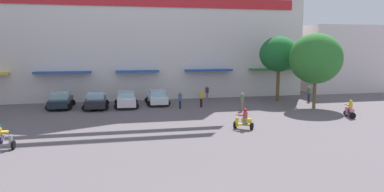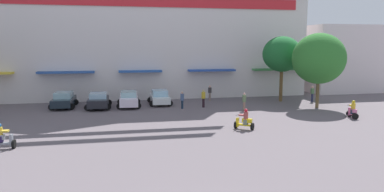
{
  "view_description": "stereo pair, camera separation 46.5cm",
  "coord_description": "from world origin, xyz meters",
  "px_view_note": "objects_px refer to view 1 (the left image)",
  "views": [
    {
      "loc": [
        -3.12,
        -9.88,
        5.86
      ],
      "look_at": [
        2.21,
        13.34,
        2.61
      ],
      "focal_mm": 34.33,
      "sensor_mm": 36.0,
      "label": 1
    },
    {
      "loc": [
        -2.67,
        -9.98,
        5.86
      ],
      "look_at": [
        2.21,
        13.34,
        2.61
      ],
      "focal_mm": 34.33,
      "sensor_mm": 36.0,
      "label": 2
    }
  ],
  "objects_px": {
    "plaza_tree_3": "(316,59)",
    "scooter_rider_1": "(1,139)",
    "scooter_rider_2": "(350,110)",
    "scooter_rider_4": "(244,121)",
    "pedestrian_4": "(242,100)",
    "plaza_tree_1": "(279,54)",
    "pedestrian_1": "(207,92)",
    "parked_car_1": "(96,101)",
    "parked_car_0": "(61,100)",
    "pedestrian_2": "(309,93)",
    "parked_car_3": "(157,97)",
    "pedestrian_3": "(180,99)",
    "pedestrian_0": "(201,97)",
    "parked_car_2": "(126,99)"
  },
  "relations": [
    {
      "from": "scooter_rider_4",
      "to": "pedestrian_3",
      "type": "bearing_deg",
      "value": 106.38
    },
    {
      "from": "parked_car_2",
      "to": "parked_car_3",
      "type": "bearing_deg",
      "value": 14.11
    },
    {
      "from": "scooter_rider_2",
      "to": "parked_car_0",
      "type": "bearing_deg",
      "value": 156.79
    },
    {
      "from": "scooter_rider_2",
      "to": "pedestrian_0",
      "type": "xyz_separation_m",
      "value": [
        -10.73,
        7.69,
        0.37
      ]
    },
    {
      "from": "pedestrian_3",
      "to": "scooter_rider_2",
      "type": "bearing_deg",
      "value": -29.65
    },
    {
      "from": "plaza_tree_1",
      "to": "pedestrian_1",
      "type": "height_order",
      "value": "plaza_tree_1"
    },
    {
      "from": "pedestrian_2",
      "to": "pedestrian_0",
      "type": "bearing_deg",
      "value": -175.04
    },
    {
      "from": "parked_car_0",
      "to": "pedestrian_2",
      "type": "distance_m",
      "value": 25.28
    },
    {
      "from": "scooter_rider_2",
      "to": "pedestrian_0",
      "type": "relative_size",
      "value": 0.87
    },
    {
      "from": "parked_car_1",
      "to": "pedestrian_1",
      "type": "height_order",
      "value": "pedestrian_1"
    },
    {
      "from": "pedestrian_1",
      "to": "scooter_rider_1",
      "type": "bearing_deg",
      "value": -136.21
    },
    {
      "from": "plaza_tree_1",
      "to": "pedestrian_2",
      "type": "height_order",
      "value": "plaza_tree_1"
    },
    {
      "from": "pedestrian_2",
      "to": "pedestrian_4",
      "type": "distance_m",
      "value": 9.65
    },
    {
      "from": "parked_car_3",
      "to": "scooter_rider_1",
      "type": "relative_size",
      "value": 2.72
    },
    {
      "from": "pedestrian_1",
      "to": "parked_car_0",
      "type": "bearing_deg",
      "value": -174.29
    },
    {
      "from": "pedestrian_1",
      "to": "plaza_tree_1",
      "type": "bearing_deg",
      "value": -14.64
    },
    {
      "from": "plaza_tree_3",
      "to": "parked_car_2",
      "type": "xyz_separation_m",
      "value": [
        -17.67,
        4.2,
        -3.92
      ]
    },
    {
      "from": "plaza_tree_3",
      "to": "parked_car_3",
      "type": "bearing_deg",
      "value": 161.1
    },
    {
      "from": "parked_car_1",
      "to": "plaza_tree_3",
      "type": "bearing_deg",
      "value": -11.04
    },
    {
      "from": "parked_car_3",
      "to": "parked_car_2",
      "type": "bearing_deg",
      "value": -165.89
    },
    {
      "from": "parked_car_2",
      "to": "pedestrian_0",
      "type": "relative_size",
      "value": 2.59
    },
    {
      "from": "parked_car_0",
      "to": "pedestrian_1",
      "type": "bearing_deg",
      "value": 5.71
    },
    {
      "from": "pedestrian_1",
      "to": "pedestrian_3",
      "type": "relative_size",
      "value": 1.02
    },
    {
      "from": "plaza_tree_1",
      "to": "scooter_rider_4",
      "type": "distance_m",
      "value": 15.21
    },
    {
      "from": "scooter_rider_2",
      "to": "pedestrian_3",
      "type": "relative_size",
      "value": 0.91
    },
    {
      "from": "parked_car_1",
      "to": "scooter_rider_4",
      "type": "bearing_deg",
      "value": -47.28
    },
    {
      "from": "parked_car_2",
      "to": "pedestrian_3",
      "type": "xyz_separation_m",
      "value": [
        4.89,
        -2.16,
        0.16
      ]
    },
    {
      "from": "scooter_rider_1",
      "to": "pedestrian_4",
      "type": "xyz_separation_m",
      "value": [
        17.88,
        9.04,
        0.33
      ]
    },
    {
      "from": "scooter_rider_2",
      "to": "plaza_tree_1",
      "type": "bearing_deg",
      "value": 99.94
    },
    {
      "from": "parked_car_2",
      "to": "scooter_rider_1",
      "type": "distance_m",
      "value": 15.51
    },
    {
      "from": "scooter_rider_2",
      "to": "pedestrian_4",
      "type": "xyz_separation_m",
      "value": [
        -7.55,
        5.04,
        0.35
      ]
    },
    {
      "from": "plaza_tree_1",
      "to": "pedestrian_4",
      "type": "xyz_separation_m",
      "value": [
        -5.83,
        -4.76,
        -4.06
      ]
    },
    {
      "from": "pedestrian_4",
      "to": "plaza_tree_3",
      "type": "bearing_deg",
      "value": 1.85
    },
    {
      "from": "plaza_tree_1",
      "to": "parked_car_0",
      "type": "bearing_deg",
      "value": 178.88
    },
    {
      "from": "parked_car_0",
      "to": "pedestrian_3",
      "type": "distance_m",
      "value": 11.38
    },
    {
      "from": "pedestrian_3",
      "to": "pedestrian_1",
      "type": "bearing_deg",
      "value": 48.93
    },
    {
      "from": "scooter_rider_2",
      "to": "scooter_rider_4",
      "type": "bearing_deg",
      "value": -168.27
    },
    {
      "from": "scooter_rider_4",
      "to": "pedestrian_2",
      "type": "relative_size",
      "value": 0.9
    },
    {
      "from": "pedestrian_2",
      "to": "plaza_tree_3",
      "type": "bearing_deg",
      "value": -112.98
    },
    {
      "from": "plaza_tree_3",
      "to": "parked_car_3",
      "type": "xyz_separation_m",
      "value": [
        -14.56,
        4.98,
        -3.95
      ]
    },
    {
      "from": "plaza_tree_3",
      "to": "parked_car_2",
      "type": "relative_size",
      "value": 1.59
    },
    {
      "from": "scooter_rider_4",
      "to": "pedestrian_1",
      "type": "height_order",
      "value": "pedestrian_1"
    },
    {
      "from": "plaza_tree_3",
      "to": "scooter_rider_1",
      "type": "height_order",
      "value": "plaza_tree_3"
    },
    {
      "from": "parked_car_2",
      "to": "pedestrian_3",
      "type": "distance_m",
      "value": 5.35
    },
    {
      "from": "parked_car_0",
      "to": "pedestrian_4",
      "type": "distance_m",
      "value": 17.13
    },
    {
      "from": "plaza_tree_3",
      "to": "parked_car_1",
      "type": "height_order",
      "value": "plaza_tree_3"
    },
    {
      "from": "plaza_tree_3",
      "to": "scooter_rider_2",
      "type": "height_order",
      "value": "plaza_tree_3"
    },
    {
      "from": "parked_car_3",
      "to": "scooter_rider_4",
      "type": "distance_m",
      "value": 13.18
    },
    {
      "from": "parked_car_3",
      "to": "parked_car_0",
      "type": "bearing_deg",
      "value": -179.78
    },
    {
      "from": "scooter_rider_1",
      "to": "scooter_rider_2",
      "type": "relative_size",
      "value": 1.01
    }
  ]
}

